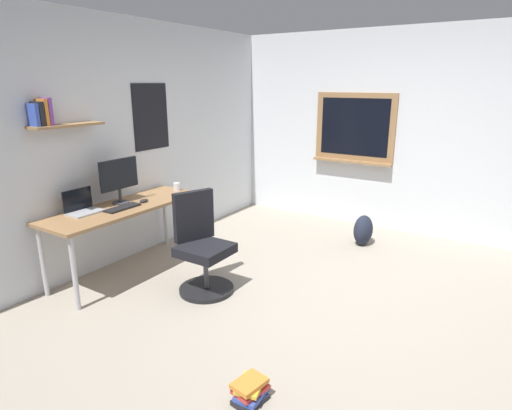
{
  "coord_description": "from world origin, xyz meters",
  "views": [
    {
      "loc": [
        -3.22,
        -1.28,
        1.93
      ],
      "look_at": [
        -0.08,
        0.73,
        0.85
      ],
      "focal_mm": 29.75,
      "sensor_mm": 36.0,
      "label": 1
    }
  ],
  "objects_px": {
    "monitor_primary": "(119,178)",
    "backpack": "(363,230)",
    "laptop": "(82,207)",
    "book_stack_on_floor": "(250,391)",
    "computer_mouse": "(144,201)",
    "coffee_mug": "(177,187)",
    "keyboard": "(123,208)",
    "desk": "(125,212)",
    "office_chair": "(202,249)"
  },
  "relations": [
    {
      "from": "desk",
      "to": "laptop",
      "type": "xyz_separation_m",
      "value": [
        -0.38,
        0.14,
        0.12
      ]
    },
    {
      "from": "coffee_mug",
      "to": "laptop",
      "type": "bearing_deg",
      "value": 171.63
    },
    {
      "from": "computer_mouse",
      "to": "coffee_mug",
      "type": "height_order",
      "value": "coffee_mug"
    },
    {
      "from": "keyboard",
      "to": "computer_mouse",
      "type": "bearing_deg",
      "value": 0.0
    },
    {
      "from": "monitor_primary",
      "to": "computer_mouse",
      "type": "height_order",
      "value": "monitor_primary"
    },
    {
      "from": "office_chair",
      "to": "coffee_mug",
      "type": "distance_m",
      "value": 1.15
    },
    {
      "from": "keyboard",
      "to": "computer_mouse",
      "type": "height_order",
      "value": "computer_mouse"
    },
    {
      "from": "backpack",
      "to": "keyboard",
      "type": "bearing_deg",
      "value": 141.29
    },
    {
      "from": "monitor_primary",
      "to": "book_stack_on_floor",
      "type": "bearing_deg",
      "value": -113.1
    },
    {
      "from": "coffee_mug",
      "to": "backpack",
      "type": "bearing_deg",
      "value": -53.22
    },
    {
      "from": "office_chair",
      "to": "book_stack_on_floor",
      "type": "distance_m",
      "value": 1.62
    },
    {
      "from": "book_stack_on_floor",
      "to": "coffee_mug",
      "type": "bearing_deg",
      "value": 51.82
    },
    {
      "from": "book_stack_on_floor",
      "to": "desk",
      "type": "bearing_deg",
      "value": 66.95
    },
    {
      "from": "laptop",
      "to": "backpack",
      "type": "bearing_deg",
      "value": -38.4
    },
    {
      "from": "keyboard",
      "to": "office_chair",
      "type": "bearing_deg",
      "value": -76.95
    },
    {
      "from": "coffee_mug",
      "to": "book_stack_on_floor",
      "type": "xyz_separation_m",
      "value": [
        -1.65,
        -2.1,
        -0.7
      ]
    },
    {
      "from": "desk",
      "to": "coffee_mug",
      "type": "height_order",
      "value": "coffee_mug"
    },
    {
      "from": "monitor_primary",
      "to": "backpack",
      "type": "relative_size",
      "value": 1.26
    },
    {
      "from": "laptop",
      "to": "coffee_mug",
      "type": "relative_size",
      "value": 3.37
    },
    {
      "from": "laptop",
      "to": "monitor_primary",
      "type": "relative_size",
      "value": 0.67
    },
    {
      "from": "keyboard",
      "to": "coffee_mug",
      "type": "relative_size",
      "value": 4.02
    },
    {
      "from": "office_chair",
      "to": "computer_mouse",
      "type": "height_order",
      "value": "office_chair"
    },
    {
      "from": "laptop",
      "to": "book_stack_on_floor",
      "type": "xyz_separation_m",
      "value": [
        -0.52,
        -2.27,
        -0.71
      ]
    },
    {
      "from": "computer_mouse",
      "to": "backpack",
      "type": "height_order",
      "value": "computer_mouse"
    },
    {
      "from": "desk",
      "to": "coffee_mug",
      "type": "distance_m",
      "value": 0.76
    },
    {
      "from": "desk",
      "to": "coffee_mug",
      "type": "bearing_deg",
      "value": -1.81
    },
    {
      "from": "laptop",
      "to": "office_chair",
      "type": "bearing_deg",
      "value": -65.01
    },
    {
      "from": "computer_mouse",
      "to": "coffee_mug",
      "type": "xyz_separation_m",
      "value": [
        0.55,
        0.05,
        0.03
      ]
    },
    {
      "from": "monitor_primary",
      "to": "computer_mouse",
      "type": "distance_m",
      "value": 0.34
    },
    {
      "from": "laptop",
      "to": "monitor_primary",
      "type": "height_order",
      "value": "monitor_primary"
    },
    {
      "from": "keyboard",
      "to": "backpack",
      "type": "relative_size",
      "value": 1.0
    },
    {
      "from": "desk",
      "to": "laptop",
      "type": "bearing_deg",
      "value": 159.52
    },
    {
      "from": "book_stack_on_floor",
      "to": "keyboard",
      "type": "bearing_deg",
      "value": 68.23
    },
    {
      "from": "desk",
      "to": "office_chair",
      "type": "xyz_separation_m",
      "value": [
        0.11,
        -0.91,
        -0.25
      ]
    },
    {
      "from": "laptop",
      "to": "coffee_mug",
      "type": "height_order",
      "value": "laptop"
    },
    {
      "from": "coffee_mug",
      "to": "backpack",
      "type": "height_order",
      "value": "coffee_mug"
    },
    {
      "from": "keyboard",
      "to": "backpack",
      "type": "bearing_deg",
      "value": -38.71
    },
    {
      "from": "coffee_mug",
      "to": "book_stack_on_floor",
      "type": "distance_m",
      "value": 2.77
    },
    {
      "from": "desk",
      "to": "monitor_primary",
      "type": "height_order",
      "value": "monitor_primary"
    },
    {
      "from": "monitor_primary",
      "to": "backpack",
      "type": "bearing_deg",
      "value": -43.03
    },
    {
      "from": "office_chair",
      "to": "monitor_primary",
      "type": "xyz_separation_m",
      "value": [
        -0.07,
        1.01,
        0.59
      ]
    },
    {
      "from": "coffee_mug",
      "to": "book_stack_on_floor",
      "type": "relative_size",
      "value": 0.36
    },
    {
      "from": "monitor_primary",
      "to": "computer_mouse",
      "type": "xyz_separation_m",
      "value": [
        0.15,
        -0.17,
        -0.25
      ]
    },
    {
      "from": "computer_mouse",
      "to": "office_chair",
      "type": "bearing_deg",
      "value": -95.85
    },
    {
      "from": "backpack",
      "to": "book_stack_on_floor",
      "type": "xyz_separation_m",
      "value": [
        -3.0,
        -0.31,
        -0.11
      ]
    },
    {
      "from": "computer_mouse",
      "to": "book_stack_on_floor",
      "type": "distance_m",
      "value": 2.42
    },
    {
      "from": "desk",
      "to": "keyboard",
      "type": "height_order",
      "value": "keyboard"
    },
    {
      "from": "keyboard",
      "to": "book_stack_on_floor",
      "type": "xyz_separation_m",
      "value": [
        -0.82,
        -2.05,
        -0.66
      ]
    },
    {
      "from": "computer_mouse",
      "to": "book_stack_on_floor",
      "type": "bearing_deg",
      "value": -118.18
    },
    {
      "from": "office_chair",
      "to": "monitor_primary",
      "type": "distance_m",
      "value": 1.17
    }
  ]
}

